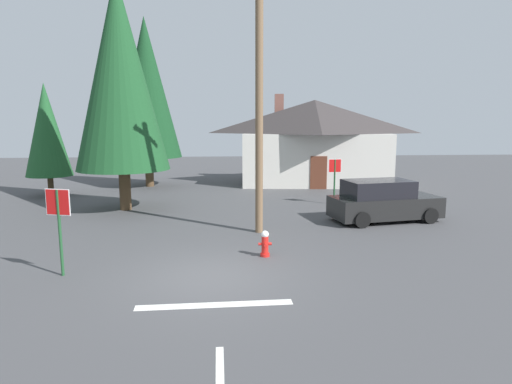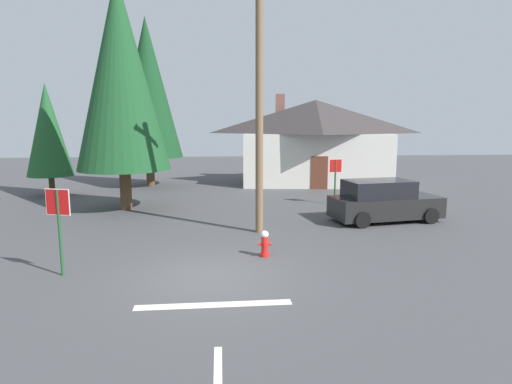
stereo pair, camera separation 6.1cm
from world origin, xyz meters
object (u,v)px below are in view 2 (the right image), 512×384
at_px(pine_tree_tall_left, 120,74).
at_px(stop_sign_near, 59,214).
at_px(utility_pole, 259,104).
at_px(fire_hydrant, 265,244).
at_px(pine_tree_short_left, 147,88).
at_px(pine_tree_mid_left, 48,130).
at_px(house, 315,140).
at_px(parked_car, 383,202).
at_px(stop_sign_far, 335,172).

bearing_deg(pine_tree_tall_left, stop_sign_near, -88.99).
bearing_deg(stop_sign_near, utility_pole, 36.75).
height_order(fire_hydrant, pine_tree_tall_left, pine_tree_tall_left).
distance_m(utility_pole, pine_tree_tall_left, 7.64).
relative_size(pine_tree_tall_left, pine_tree_short_left, 1.02).
distance_m(utility_pole, pine_tree_mid_left, 14.10).
height_order(house, parked_car, house).
bearing_deg(stop_sign_far, utility_pole, -128.82).
bearing_deg(parked_car, utility_pole, -164.65).
bearing_deg(pine_tree_tall_left, fire_hydrant, -53.32).
bearing_deg(parked_car, fire_hydrant, -140.38).
bearing_deg(pine_tree_tall_left, house, 37.66).
xyz_separation_m(stop_sign_near, pine_tree_mid_left, (-5.09, 13.28, 1.93)).
height_order(stop_sign_near, fire_hydrant, stop_sign_near).
bearing_deg(stop_sign_far, pine_tree_tall_left, -177.07).
height_order(stop_sign_near, pine_tree_tall_left, pine_tree_tall_left).
height_order(pine_tree_tall_left, pine_tree_short_left, pine_tree_tall_left).
distance_m(house, pine_tree_mid_left, 16.06).
xyz_separation_m(house, pine_tree_short_left, (-10.65, -0.76, 3.23)).
height_order(pine_tree_tall_left, pine_tree_mid_left, pine_tree_tall_left).
distance_m(stop_sign_far, pine_tree_mid_left, 15.58).
relative_size(stop_sign_far, pine_tree_short_left, 0.22).
distance_m(parked_car, pine_tree_tall_left, 12.74).
bearing_deg(pine_tree_short_left, stop_sign_near, -89.37).
relative_size(pine_tree_mid_left, pine_tree_short_left, 0.60).
xyz_separation_m(stop_sign_near, utility_pole, (5.67, 4.23, 3.01)).
distance_m(fire_hydrant, pine_tree_short_left, 17.17).
distance_m(house, pine_tree_tall_left, 13.84).
xyz_separation_m(utility_pole, house, (4.81, 12.92, -1.86)).
bearing_deg(pine_tree_short_left, pine_tree_mid_left, -147.67).
bearing_deg(pine_tree_tall_left, utility_pole, -39.01).
xyz_separation_m(house, parked_car, (0.46, -11.48, -2.02)).
distance_m(pine_tree_tall_left, pine_tree_mid_left, 7.05).
xyz_separation_m(stop_sign_far, parked_car, (1.05, -3.79, -0.78)).
relative_size(fire_hydrant, pine_tree_mid_left, 0.13).
xyz_separation_m(utility_pole, pine_tree_short_left, (-5.85, 12.16, 1.38)).
bearing_deg(stop_sign_near, fire_hydrant, 12.58).
height_order(utility_pole, pine_tree_mid_left, utility_pole).
xyz_separation_m(utility_pole, parked_car, (5.26, 1.45, -3.87)).
height_order(house, pine_tree_tall_left, pine_tree_tall_left).
relative_size(utility_pole, house, 0.86).
bearing_deg(parked_car, pine_tree_mid_left, 154.60).
bearing_deg(stop_sign_far, stop_sign_near, -136.23).
relative_size(parked_car, pine_tree_tall_left, 0.45).
distance_m(stop_sign_near, pine_tree_tall_left, 10.02).
distance_m(parked_car, pine_tree_mid_left, 17.96).
bearing_deg(house, parked_car, -87.73).
bearing_deg(house, stop_sign_far, -94.45).
distance_m(stop_sign_near, parked_car, 12.35).
relative_size(fire_hydrant, utility_pole, 0.09).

